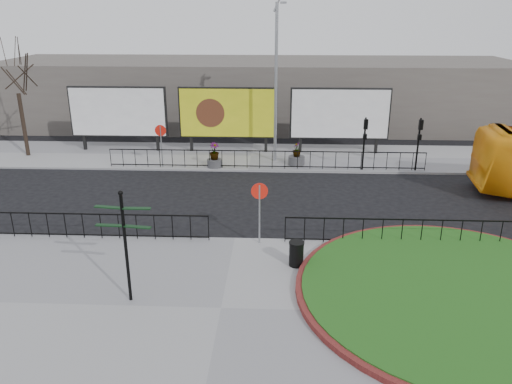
# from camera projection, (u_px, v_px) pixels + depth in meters

# --- Properties ---
(ground) EXTENTS (90.00, 90.00, 0.00)m
(ground) POSITION_uv_depth(u_px,v_px,m) (235.00, 241.00, 19.99)
(ground) COLOR black
(ground) RESTS_ON ground
(pavement_near) EXTENTS (30.00, 10.00, 0.12)m
(pavement_near) POSITION_uv_depth(u_px,v_px,m) (221.00, 310.00, 15.28)
(pavement_near) COLOR gray
(pavement_near) RESTS_ON ground
(pavement_far) EXTENTS (44.00, 6.00, 0.12)m
(pavement_far) POSITION_uv_depth(u_px,v_px,m) (251.00, 157.00, 31.23)
(pavement_far) COLOR gray
(pavement_far) RESTS_ON ground
(brick_edge) EXTENTS (10.40, 10.40, 0.18)m
(brick_edge) POSITION_uv_depth(u_px,v_px,m) (459.00, 294.00, 15.85)
(brick_edge) COLOR maroon
(brick_edge) RESTS_ON pavement_near
(grass_lawn) EXTENTS (10.00, 10.00, 0.22)m
(grass_lawn) POSITION_uv_depth(u_px,v_px,m) (459.00, 293.00, 15.84)
(grass_lawn) COLOR #224813
(grass_lawn) RESTS_ON pavement_near
(railing_near_left) EXTENTS (10.00, 0.10, 1.10)m
(railing_near_left) POSITION_uv_depth(u_px,v_px,m) (83.00, 226.00, 19.73)
(railing_near_left) COLOR black
(railing_near_left) RESTS_ON pavement_near
(railing_near_right) EXTENTS (9.00, 0.10, 1.10)m
(railing_near_right) POSITION_uv_depth(u_px,v_px,m) (402.00, 231.00, 19.21)
(railing_near_right) COLOR black
(railing_near_right) RESTS_ON pavement_near
(railing_far) EXTENTS (18.00, 0.10, 1.10)m
(railing_far) POSITION_uv_depth(u_px,v_px,m) (266.00, 159.00, 28.44)
(railing_far) COLOR black
(railing_far) RESTS_ON pavement_far
(speed_sign_far) EXTENTS (0.64, 0.07, 2.47)m
(speed_sign_far) POSITION_uv_depth(u_px,v_px,m) (161.00, 137.00, 28.37)
(speed_sign_far) COLOR gray
(speed_sign_far) RESTS_ON pavement_far
(speed_sign_near) EXTENTS (0.64, 0.07, 2.47)m
(speed_sign_near) POSITION_uv_depth(u_px,v_px,m) (260.00, 200.00, 18.92)
(speed_sign_near) COLOR gray
(speed_sign_near) RESTS_ON pavement_near
(billboard_left) EXTENTS (6.20, 0.31, 4.10)m
(billboard_left) POSITION_uv_depth(u_px,v_px,m) (118.00, 112.00, 31.63)
(billboard_left) COLOR black
(billboard_left) RESTS_ON pavement_far
(billboard_mid) EXTENTS (6.20, 0.31, 4.10)m
(billboard_mid) POSITION_uv_depth(u_px,v_px,m) (228.00, 113.00, 31.33)
(billboard_mid) COLOR black
(billboard_mid) RESTS_ON pavement_far
(billboard_right) EXTENTS (6.20, 0.31, 4.10)m
(billboard_right) POSITION_uv_depth(u_px,v_px,m) (340.00, 114.00, 31.04)
(billboard_right) COLOR black
(billboard_right) RESTS_ON pavement_far
(lamp_post) EXTENTS (0.74, 0.18, 9.23)m
(lamp_post) POSITION_uv_depth(u_px,v_px,m) (276.00, 82.00, 28.59)
(lamp_post) COLOR gray
(lamp_post) RESTS_ON pavement_far
(signal_pole_a) EXTENTS (0.22, 0.26, 3.00)m
(signal_pole_a) POSITION_uv_depth(u_px,v_px,m) (365.00, 136.00, 27.76)
(signal_pole_a) COLOR black
(signal_pole_a) RESTS_ON pavement_far
(signal_pole_b) EXTENTS (0.22, 0.26, 3.00)m
(signal_pole_b) POSITION_uv_depth(u_px,v_px,m) (419.00, 136.00, 27.63)
(signal_pole_b) COLOR black
(signal_pole_b) RESTS_ON pavement_far
(tree_left) EXTENTS (2.00, 2.00, 7.00)m
(tree_left) POSITION_uv_depth(u_px,v_px,m) (19.00, 99.00, 30.13)
(tree_left) COLOR #2D2119
(tree_left) RESTS_ON pavement_far
(building_backdrop) EXTENTS (40.00, 10.00, 5.00)m
(building_backdrop) POSITION_uv_depth(u_px,v_px,m) (258.00, 92.00, 39.77)
(building_backdrop) COLOR #5B564F
(building_backdrop) RESTS_ON ground
(fingerpost_sign) EXTENTS (1.71, 0.40, 3.66)m
(fingerpost_sign) POSITION_uv_depth(u_px,v_px,m) (125.00, 236.00, 14.94)
(fingerpost_sign) COLOR black
(fingerpost_sign) RESTS_ON pavement_near
(litter_bin) EXTENTS (0.55, 0.55, 0.91)m
(litter_bin) POSITION_uv_depth(u_px,v_px,m) (296.00, 254.00, 17.65)
(litter_bin) COLOR black
(litter_bin) RESTS_ON pavement_near
(planter_a) EXTENTS (0.88, 0.88, 1.44)m
(planter_a) POSITION_uv_depth(u_px,v_px,m) (214.00, 158.00, 28.76)
(planter_a) COLOR #4C4C4F
(planter_a) RESTS_ON pavement_far
(planter_c) EXTENTS (0.96, 0.96, 1.35)m
(planter_c) POSITION_uv_depth(u_px,v_px,m) (297.00, 157.00, 29.24)
(planter_c) COLOR #4C4C4F
(planter_c) RESTS_ON pavement_far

